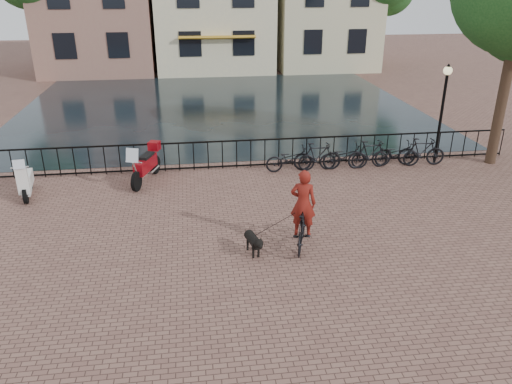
{
  "coord_description": "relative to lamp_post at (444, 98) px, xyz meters",
  "views": [
    {
      "loc": [
        -1.57,
        -8.5,
        6.21
      ],
      "look_at": [
        0.0,
        3.0,
        1.2
      ],
      "focal_mm": 35.0,
      "sensor_mm": 36.0,
      "label": 1
    }
  ],
  "objects": [
    {
      "name": "motorcycle",
      "position": [
        -10.27,
        -0.49,
        -1.65
      ],
      "size": [
        1.13,
        2.09,
        1.46
      ],
      "rotation": [
        0.0,
        0.0,
        -0.33
      ],
      "color": "maroon",
      "rests_on": "ground"
    },
    {
      "name": "ground",
      "position": [
        -7.2,
        -7.6,
        -2.38
      ],
      "size": [
        100.0,
        100.0,
        0.0
      ],
      "primitive_type": "plane",
      "color": "brown",
      "rests_on": "ground"
    },
    {
      "name": "railing",
      "position": [
        -7.2,
        0.4,
        -1.87
      ],
      "size": [
        20.0,
        0.05,
        1.02
      ],
      "color": "black",
      "rests_on": "ground"
    },
    {
      "name": "scooter",
      "position": [
        -13.82,
        -1.16,
        -1.67
      ],
      "size": [
        0.69,
        1.59,
        1.42
      ],
      "rotation": [
        0.0,
        0.0,
        0.17
      ],
      "color": "white",
      "rests_on": "ground"
    },
    {
      "name": "parked_bike_4",
      "position": [
        -1.6,
        -0.2,
        -1.93
      ],
      "size": [
        1.75,
        0.71,
        0.9
      ],
      "primitive_type": "imported",
      "rotation": [
        0.0,
        0.0,
        1.51
      ],
      "color": "black",
      "rests_on": "ground"
    },
    {
      "name": "parked_bike_0",
      "position": [
        -5.4,
        -0.2,
        -1.93
      ],
      "size": [
        1.72,
        0.62,
        0.9
      ],
      "primitive_type": "imported",
      "rotation": [
        0.0,
        0.0,
        1.58
      ],
      "color": "black",
      "rests_on": "ground"
    },
    {
      "name": "dog",
      "position": [
        -7.41,
        -5.58,
        -2.08
      ],
      "size": [
        0.48,
        0.93,
        0.6
      ],
      "rotation": [
        0.0,
        0.0,
        0.23
      ],
      "color": "black",
      "rests_on": "ground"
    },
    {
      "name": "cyclist",
      "position": [
        -6.16,
        -5.4,
        -1.47
      ],
      "size": [
        1.0,
        1.81,
        2.38
      ],
      "rotation": [
        0.0,
        0.0,
        2.83
      ],
      "color": "black",
      "rests_on": "ground"
    },
    {
      "name": "parked_bike_2",
      "position": [
        -3.5,
        -0.2,
        -1.93
      ],
      "size": [
        1.74,
        0.66,
        0.9
      ],
      "primitive_type": "imported",
      "rotation": [
        0.0,
        0.0,
        1.54
      ],
      "color": "black",
      "rests_on": "ground"
    },
    {
      "name": "canal_water",
      "position": [
        -7.2,
        9.7,
        -2.38
      ],
      "size": [
        20.0,
        20.0,
        0.0
      ],
      "primitive_type": "plane",
      "color": "black",
      "rests_on": "ground"
    },
    {
      "name": "parked_bike_3",
      "position": [
        -2.55,
        -0.2,
        -1.88
      ],
      "size": [
        1.71,
        0.65,
        1.0
      ],
      "primitive_type": "imported",
      "rotation": [
        0.0,
        0.0,
        1.68
      ],
      "color": "black",
      "rests_on": "ground"
    },
    {
      "name": "lamp_post",
      "position": [
        0.0,
        0.0,
        0.0
      ],
      "size": [
        0.3,
        0.3,
        3.45
      ],
      "color": "black",
      "rests_on": "ground"
    },
    {
      "name": "parked_bike_1",
      "position": [
        -4.45,
        -0.2,
        -1.88
      ],
      "size": [
        1.69,
        0.56,
        1.0
      ],
      "primitive_type": "imported",
      "rotation": [
        0.0,
        0.0,
        1.52
      ],
      "color": "black",
      "rests_on": "ground"
    },
    {
      "name": "parked_bike_5",
      "position": [
        -0.65,
        -0.2,
        -1.88
      ],
      "size": [
        1.71,
        0.69,
        1.0
      ],
      "primitive_type": "imported",
      "rotation": [
        0.0,
        0.0,
        1.44
      ],
      "color": "black",
      "rests_on": "ground"
    }
  ]
}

